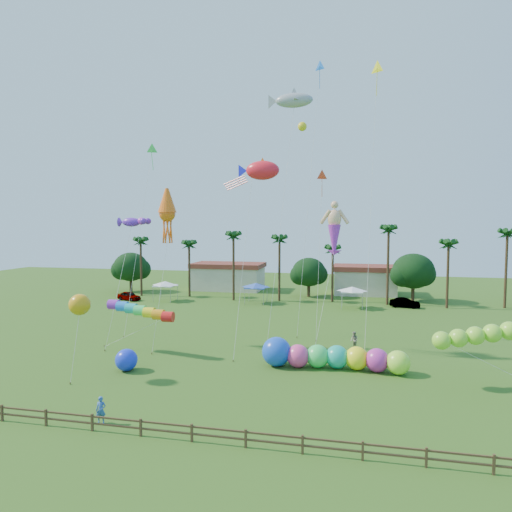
% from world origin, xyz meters
% --- Properties ---
extents(ground, '(160.00, 160.00, 0.00)m').
position_xyz_m(ground, '(0.00, 0.00, 0.00)').
color(ground, '#285116').
rests_on(ground, ground).
extents(tree_line, '(69.46, 8.91, 11.00)m').
position_xyz_m(tree_line, '(3.57, 44.00, 4.28)').
color(tree_line, '#3A2819').
rests_on(tree_line, ground).
extents(buildings_row, '(35.00, 7.00, 4.00)m').
position_xyz_m(buildings_row, '(-3.09, 50.00, 2.00)').
color(buildings_row, beige).
rests_on(buildings_row, ground).
extents(tent_row, '(31.00, 4.00, 0.60)m').
position_xyz_m(tent_row, '(-6.00, 36.33, 2.75)').
color(tent_row, white).
rests_on(tent_row, ground).
extents(fence, '(36.12, 0.12, 1.00)m').
position_xyz_m(fence, '(0.00, -6.00, 0.61)').
color(fence, brown).
rests_on(fence, ground).
extents(car_a, '(4.29, 2.84, 1.36)m').
position_xyz_m(car_a, '(-25.80, 35.42, 0.68)').
color(car_a, '#4C4C54').
rests_on(car_a, ground).
extents(car_b, '(4.27, 2.08, 1.35)m').
position_xyz_m(car_b, '(15.29, 38.17, 0.67)').
color(car_b, '#4C4C54').
rests_on(car_b, ground).
extents(spectator_a, '(0.66, 0.50, 1.60)m').
position_xyz_m(spectator_a, '(-6.06, -4.98, 0.80)').
color(spectator_a, '#2E5AA3').
rests_on(spectator_a, ground).
extents(spectator_b, '(0.95, 0.99, 1.61)m').
position_xyz_m(spectator_b, '(8.44, 14.89, 0.81)').
color(spectator_b, gray).
rests_on(spectator_b, ground).
extents(caterpillar_inflatable, '(11.84, 2.62, 2.42)m').
position_xyz_m(caterpillar_inflatable, '(6.42, 8.23, 1.01)').
color(caterpillar_inflatable, '#ED3E8B').
rests_on(caterpillar_inflatable, ground).
extents(blue_ball, '(1.77, 1.77, 1.77)m').
position_xyz_m(blue_ball, '(-9.38, 4.20, 0.89)').
color(blue_ball, '#1A32EF').
rests_on(blue_ball, ground).
extents(rainbow_tube, '(9.22, 2.87, 4.09)m').
position_xyz_m(rainbow_tube, '(-9.36, 8.51, 3.61)').
color(rainbow_tube, red).
rests_on(rainbow_tube, ground).
extents(green_worm, '(10.89, 4.06, 4.21)m').
position_xyz_m(green_worm, '(14.60, 5.74, 3.43)').
color(green_worm, '#92E733').
rests_on(green_worm, ground).
extents(orange_ball_kite, '(2.13, 2.49, 6.50)m').
position_xyz_m(orange_ball_kite, '(-11.86, 1.84, 5.69)').
color(orange_ball_kite, orange).
rests_on(orange_ball_kite, ground).
extents(merman_kite, '(2.76, 4.57, 13.42)m').
position_xyz_m(merman_kite, '(6.53, 13.34, 11.07)').
color(merman_kite, '#F2B489').
rests_on(merman_kite, ground).
extents(fish_kite, '(5.05, 6.83, 17.81)m').
position_xyz_m(fish_kite, '(-0.21, 13.75, 16.80)').
color(fish_kite, red).
rests_on(fish_kite, ground).
extents(shark_kite, '(5.44, 8.21, 25.38)m').
position_xyz_m(shark_kite, '(2.03, 18.88, 24.44)').
color(shark_kite, '#9399A0').
rests_on(shark_kite, ground).
extents(squid_kite, '(2.19, 4.93, 15.33)m').
position_xyz_m(squid_kite, '(-9.41, 12.75, 12.78)').
color(squid_kite, orange).
rests_on(squid_kite, ground).
extents(lobster_kite, '(3.69, 5.16, 12.60)m').
position_xyz_m(lobster_kite, '(-13.17, 12.63, 11.96)').
color(lobster_kite, '#6A27C5').
rests_on(lobster_kite, ground).
extents(delta_kite_red, '(1.32, 3.76, 17.51)m').
position_xyz_m(delta_kite_red, '(4.86, 20.13, 16.64)').
color(delta_kite_red, '#E84019').
rests_on(delta_kite_red, ground).
extents(delta_kite_yellow, '(1.43, 4.33, 25.73)m').
position_xyz_m(delta_kite_yellow, '(10.00, 12.58, 24.66)').
color(delta_kite_yellow, '#FFF61A').
rests_on(delta_kite_yellow, ground).
extents(delta_kite_green, '(2.20, 4.69, 20.60)m').
position_xyz_m(delta_kite_green, '(-13.50, 18.19, 19.66)').
color(delta_kite_green, '#35E44D').
rests_on(delta_kite_green, ground).
extents(delta_kite_blue, '(2.43, 5.05, 29.45)m').
position_xyz_m(delta_kite_blue, '(4.32, 22.14, 28.27)').
color(delta_kite_blue, blue).
rests_on(delta_kite_blue, ground).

